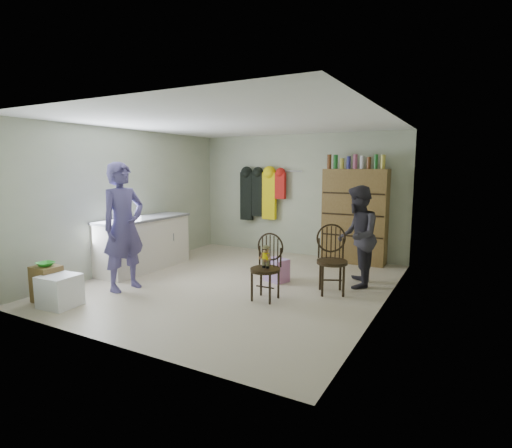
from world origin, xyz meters
The scene contains 13 objects.
ground_plane centered at (0.00, 0.00, 0.00)m, with size 5.00×5.00×0.00m, color beige.
room_walls centered at (0.00, 0.53, 1.58)m, with size 5.00×5.00×5.00m.
counter centered at (-1.95, 0.00, 0.47)m, with size 0.64×1.86×0.94m.
stool centered at (-1.84, -1.97, 0.25)m, with size 0.35×0.30×0.50m, color brown.
bowl centered at (-1.84, -1.97, 0.53)m, with size 0.22×0.22×0.05m, color green.
plastic_tub centered at (-1.51, -2.01, 0.21)m, with size 0.45×0.42×0.42m, color white.
chair_front centered at (0.76, -0.42, 0.52)m, with size 0.42×0.42×0.92m.
chair_far centered at (1.46, 0.31, 0.54)m, with size 0.60×0.60×1.01m.
striped_bag centered at (0.50, 0.43, 0.18)m, with size 0.35×0.27×0.37m, color pink.
person_left centered at (-1.32, -1.04, 0.96)m, with size 0.70×0.46×1.91m, color #4D4680.
person_right centered at (1.70, 0.79, 0.78)m, with size 0.76×0.59×1.56m, color #2D2B33.
dresser centered at (1.25, 2.30, 0.92)m, with size 1.20×0.39×2.07m.
coat_rack centered at (-0.83, 2.38, 1.25)m, with size 1.42×0.12×1.09m.
Camera 1 is at (3.23, -5.23, 1.85)m, focal length 28.00 mm.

